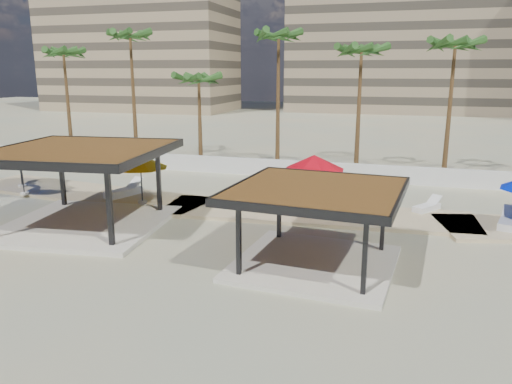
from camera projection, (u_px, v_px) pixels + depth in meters
ground at (232, 259)px, 19.91m from camera, size 200.00×200.00×0.00m
promenade at (316, 211)px, 26.46m from camera, size 44.45×7.97×0.24m
boundary_wall at (309, 170)px, 34.64m from camera, size 56.00×0.30×1.20m
building_west at (139, 26)px, 91.31m from camera, size 34.00×16.00×32.40m
building_mid at (400, 30)px, 87.93m from camera, size 38.00×16.00×30.40m
pavilion_central at (316, 219)px, 18.81m from camera, size 6.62×6.62×3.12m
pavilion_west at (82, 180)px, 23.52m from camera, size 8.37×8.37×3.85m
umbrella_a at (18, 151)px, 30.97m from camera, size 3.10×3.10×2.64m
umbrella_b at (140, 162)px, 27.10m from camera, size 3.10×3.10×2.70m
umbrella_c at (314, 163)px, 25.86m from camera, size 4.09×4.09×2.90m
umbrella_f at (20, 158)px, 28.97m from camera, size 3.27×3.27×2.55m
lounger_a at (124, 192)px, 29.22m from camera, size 1.54×2.56×0.92m
lounger_b at (427, 207)px, 26.14m from camera, size 1.55×1.87×0.71m
lounger_d at (508, 222)px, 23.46m from camera, size 1.21×2.24×0.81m
palm_a at (64, 57)px, 40.83m from camera, size 3.00×3.00×9.56m
palm_b at (130, 41)px, 39.24m from camera, size 3.00×3.00×10.83m
palm_c at (199, 82)px, 37.73m from camera, size 3.00×3.00×7.53m
palm_d at (279, 41)px, 36.10m from camera, size 3.00×3.00×10.61m
palm_e at (361, 56)px, 34.20m from camera, size 3.00×3.00×9.49m
palm_f at (455, 50)px, 32.63m from camera, size 3.00×3.00×9.83m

